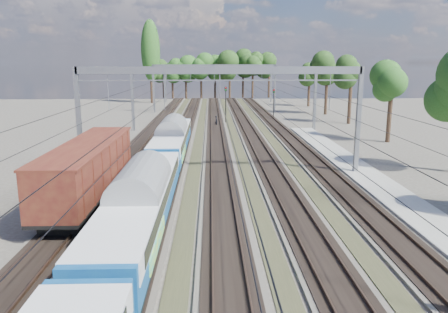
{
  "coord_description": "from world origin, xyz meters",
  "views": [
    {
      "loc": [
        -0.77,
        -5.65,
        9.28
      ],
      "look_at": [
        0.16,
        24.46,
        2.8
      ],
      "focal_mm": 35.0,
      "sensor_mm": 36.0,
      "label": 1
    }
  ],
  "objects_px": {
    "worker": "(216,121)",
    "freight_boxcar": "(89,168)",
    "emu_train": "(140,198)",
    "signal_far": "(274,101)",
    "signal_near": "(226,100)"
  },
  "relations": [
    {
      "from": "worker",
      "to": "freight_boxcar",
      "type": "bearing_deg",
      "value": 154.14
    },
    {
      "from": "emu_train",
      "to": "worker",
      "type": "height_order",
      "value": "emu_train"
    },
    {
      "from": "emu_train",
      "to": "signal_far",
      "type": "height_order",
      "value": "signal_far"
    },
    {
      "from": "emu_train",
      "to": "worker",
      "type": "bearing_deg",
      "value": 83.89
    },
    {
      "from": "freight_boxcar",
      "to": "signal_far",
      "type": "bearing_deg",
      "value": 66.45
    },
    {
      "from": "freight_boxcar",
      "to": "worker",
      "type": "relative_size",
      "value": 9.58
    },
    {
      "from": "worker",
      "to": "signal_far",
      "type": "height_order",
      "value": "signal_far"
    },
    {
      "from": "emu_train",
      "to": "signal_far",
      "type": "xyz_separation_m",
      "value": [
        14.09,
        49.5,
        0.83
      ]
    },
    {
      "from": "signal_far",
      "to": "signal_near",
      "type": "bearing_deg",
      "value": -151.79
    },
    {
      "from": "freight_boxcar",
      "to": "emu_train",
      "type": "bearing_deg",
      "value": -56.64
    },
    {
      "from": "freight_boxcar",
      "to": "worker",
      "type": "height_order",
      "value": "freight_boxcar"
    },
    {
      "from": "worker",
      "to": "signal_near",
      "type": "relative_size",
      "value": 0.28
    },
    {
      "from": "emu_train",
      "to": "worker",
      "type": "distance_m",
      "value": 43.23
    },
    {
      "from": "freight_boxcar",
      "to": "signal_far",
      "type": "xyz_separation_m",
      "value": [
        18.59,
        42.66,
        0.85
      ]
    },
    {
      "from": "freight_boxcar",
      "to": "signal_far",
      "type": "height_order",
      "value": "signal_far"
    }
  ]
}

